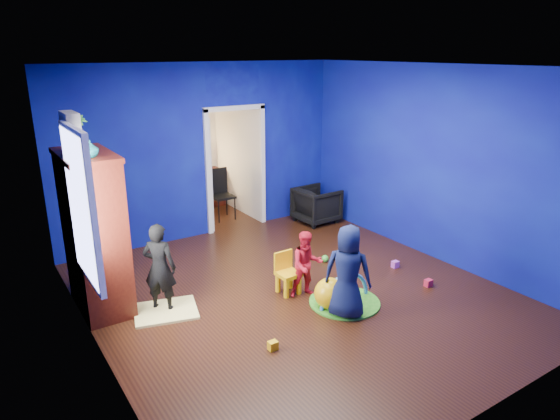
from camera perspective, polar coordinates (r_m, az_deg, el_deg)
floor at (r=6.68m, az=1.91°, el=-9.61°), size 5.00×5.50×0.01m
ceiling at (r=5.93m, az=2.21°, el=16.09°), size 5.00×5.50×0.01m
wall_back at (r=8.48m, az=-8.78°, el=6.58°), size 5.00×0.02×2.90m
wall_front at (r=4.33m, az=23.60°, el=-5.89°), size 5.00×0.02×2.90m
wall_left at (r=5.19m, az=-21.16°, el=-1.75°), size 0.02×5.50×2.90m
wall_right at (r=7.82m, az=17.25°, el=5.02°), size 0.02×5.50×2.90m
alcove at (r=9.55m, az=-7.66°, el=6.66°), size 1.00×1.75×2.50m
armchair at (r=9.28m, az=4.21°, el=0.59°), size 0.75×0.73×0.66m
child_black at (r=6.26m, az=-13.59°, el=-6.41°), size 0.48×0.48×1.13m
child_navy at (r=5.99m, az=7.74°, el=-7.04°), size 0.64×0.67×1.15m
toddler_red at (r=6.47m, az=3.08°, el=-6.23°), size 0.51×0.45×0.89m
vase at (r=5.86m, az=-20.90°, el=6.57°), size 0.20×0.20×0.19m
potted_plant at (r=6.34m, az=-22.10°, el=8.29°), size 0.30×0.30×0.42m
tv_armoire at (r=6.42m, az=-20.46°, el=-2.44°), size 0.58×1.14×1.96m
crt_tv at (r=6.41m, az=-20.15°, el=-2.05°), size 0.46×0.70×0.54m
yellow_blanket at (r=6.42m, az=-12.91°, el=-11.19°), size 0.88×0.78×0.03m
hopper_ball at (r=6.30m, az=5.75°, el=-9.48°), size 0.40×0.40×0.40m
kid_chair at (r=6.62m, az=0.97°, el=-7.47°), size 0.29×0.29×0.50m
play_mat at (r=6.52m, az=7.38°, el=-10.40°), size 0.90×0.90×0.02m
toy_arch at (r=6.51m, az=7.38°, el=-10.34°), size 0.81×0.08×0.81m
window_left at (r=5.49m, az=-21.94°, el=0.31°), size 0.03×0.95×1.55m
curtain at (r=6.11m, az=-21.66°, el=-0.89°), size 0.14×0.42×2.40m
doorway at (r=8.83m, az=-5.12°, el=4.50°), size 1.16×0.10×2.10m
study_desk at (r=10.31m, az=-9.00°, el=2.44°), size 0.88×0.44×0.75m
desk_monitor at (r=10.28m, az=-9.44°, el=5.68°), size 0.40×0.05×0.32m
desk_lamp at (r=10.12m, az=-10.74°, el=5.30°), size 0.14×0.14×0.14m
folding_chair at (r=9.45m, az=-6.60°, el=1.65°), size 0.40×0.40×0.92m
book_shelf at (r=10.10m, az=-9.73°, el=11.61°), size 0.88×0.24×0.04m
toy_0 at (r=7.16m, az=16.60°, el=-8.00°), size 0.10×0.08×0.10m
toy_1 at (r=8.53m, az=7.11°, el=-3.04°), size 0.11×0.11×0.11m
toy_2 at (r=5.56m, az=-0.82°, el=-15.23°), size 0.10×0.08×0.10m
toy_3 at (r=7.65m, az=5.17°, el=-5.52°), size 0.11×0.11×0.11m
toy_4 at (r=7.62m, az=13.03°, el=-6.07°), size 0.10×0.08×0.10m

